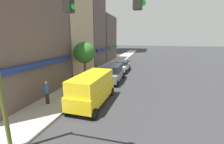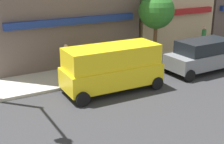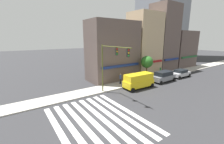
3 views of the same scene
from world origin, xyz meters
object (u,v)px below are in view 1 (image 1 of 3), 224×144
Objects in this scene: traffic_signal at (39,36)px; pedestrian_blue_shirt at (47,92)px; sedan_silver at (122,66)px; suv_grey at (113,73)px; pedestrian_green_top at (96,66)px; van_yellow at (92,88)px; street_tree at (84,53)px.

traffic_signal is 3.94× the size of pedestrian_blue_shirt.
pedestrian_blue_shirt reaches higher than sedan_silver.
suv_grey is 1.07× the size of sedan_silver.
suv_grey reaches higher than pedestrian_blue_shirt.
van_yellow is at bearing -152.41° from pedestrian_green_top.
van_yellow is (5.64, 0.46, -3.79)m from traffic_signal.
pedestrian_blue_shirt is (4.44, 3.60, -4.01)m from traffic_signal.
suv_grey is at bearing -127.45° from pedestrian_blue_shirt.
traffic_signal is 1.58× the size of street_tree.
van_yellow is at bearing 4.65° from traffic_signal.
sedan_silver is at bearing 1.50° from traffic_signal.
pedestrian_blue_shirt is at bearing 156.38° from suv_grey.
van_yellow reaches higher than pedestrian_green_top.
street_tree reaches higher than sedan_silver.
traffic_signal is at bearing -178.76° from suv_grey.
street_tree reaches higher than pedestrian_blue_shirt.
pedestrian_blue_shirt is at bearing 112.41° from van_yellow.
sedan_silver is at bearing -0.95° from suv_grey.
sedan_silver is 13.46m from pedestrian_blue_shirt.
pedestrian_blue_shirt is 6.45m from street_tree.
suv_grey is at bearing -126.33° from pedestrian_green_top.
street_tree is (4.80, 2.80, 2.13)m from van_yellow.
pedestrian_blue_shirt is (-7.53, 3.14, 0.04)m from suv_grey.
pedestrian_green_top is at bearing 13.75° from traffic_signal.
sedan_silver is at bearing -46.48° from pedestrian_green_top.
traffic_signal is 6.81m from van_yellow.
traffic_signal reaches higher than suv_grey.
street_tree is at bearing -165.59° from pedestrian_green_top.
pedestrian_blue_shirt is at bearing 167.41° from sedan_silver.
pedestrian_green_top is at bearing 5.62° from street_tree.
suv_grey is 4.64m from pedestrian_green_top.
traffic_signal is 11.06m from street_tree.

